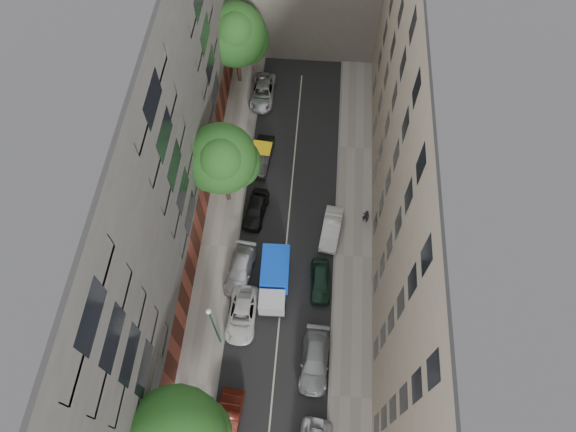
# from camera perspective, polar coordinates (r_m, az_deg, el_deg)

# --- Properties ---
(ground) EXTENTS (120.00, 120.00, 0.00)m
(ground) POSITION_cam_1_polar(r_m,az_deg,el_deg) (41.96, -0.26, -4.00)
(ground) COLOR #4C4C49
(ground) RESTS_ON ground
(road_surface) EXTENTS (8.00, 44.00, 0.02)m
(road_surface) POSITION_cam_1_polar(r_m,az_deg,el_deg) (41.95, -0.26, -3.99)
(road_surface) COLOR black
(road_surface) RESTS_ON ground
(sidewalk_left) EXTENTS (3.00, 44.00, 0.15)m
(sidewalk_left) POSITION_cam_1_polar(r_m,az_deg,el_deg) (42.47, -7.69, -3.38)
(sidewalk_left) COLOR gray
(sidewalk_left) RESTS_ON ground
(sidewalk_right) EXTENTS (3.00, 44.00, 0.15)m
(sidewalk_right) POSITION_cam_1_polar(r_m,az_deg,el_deg) (42.04, 7.25, -4.47)
(sidewalk_right) COLOR gray
(sidewalk_right) RESTS_ON ground
(building_left) EXTENTS (8.00, 44.00, 20.00)m
(building_left) POSITION_cam_1_polar(r_m,az_deg,el_deg) (35.55, -18.35, 4.56)
(building_left) COLOR #494644
(building_left) RESTS_ON ground
(building_right) EXTENTS (8.00, 44.00, 20.00)m
(building_right) POSITION_cam_1_polar(r_m,az_deg,el_deg) (34.50, 18.21, 2.14)
(building_right) COLOR tan
(building_right) RESTS_ON ground
(tarp_truck) EXTENTS (2.21, 5.24, 2.40)m
(tarp_truck) POSITION_cam_1_polar(r_m,az_deg,el_deg) (39.54, -1.51, -7.05)
(tarp_truck) COLOR black
(tarp_truck) RESTS_ON ground
(car_left_1) EXTENTS (1.86, 4.48, 1.44)m
(car_left_1) POSITION_cam_1_polar(r_m,az_deg,el_deg) (37.61, -6.68, -21.77)
(car_left_1) COLOR #4C170F
(car_left_1) RESTS_ON ground
(car_left_2) EXTENTS (2.29, 4.72, 1.29)m
(car_left_2) POSITION_cam_1_polar(r_m,az_deg,el_deg) (39.39, -5.12, -10.86)
(car_left_2) COLOR silver
(car_left_2) RESTS_ON ground
(car_left_3) EXTENTS (2.44, 4.84, 1.35)m
(car_left_3) POSITION_cam_1_polar(r_m,az_deg,el_deg) (40.72, -5.33, -5.99)
(car_left_3) COLOR #BBBBC0
(car_left_3) RESTS_ON ground
(car_left_4) EXTENTS (2.19, 4.23, 1.37)m
(car_left_4) POSITION_cam_1_polar(r_m,az_deg,el_deg) (43.16, -3.60, 0.73)
(car_left_4) COLOR black
(car_left_4) RESTS_ON ground
(car_left_5) EXTENTS (1.91, 4.47, 1.43)m
(car_left_5) POSITION_cam_1_polar(r_m,az_deg,el_deg) (46.20, -2.88, 6.72)
(car_left_5) COLOR black
(car_left_5) RESTS_ON ground
(car_left_6) EXTENTS (2.37, 4.99, 1.37)m
(car_left_6) POSITION_cam_1_polar(r_m,az_deg,el_deg) (51.15, -2.82, 13.58)
(car_left_6) COLOR #B2B3B7
(car_left_6) RESTS_ON ground
(car_right_1) EXTENTS (2.21, 4.98, 1.42)m
(car_right_1) POSITION_cam_1_polar(r_m,az_deg,el_deg) (38.24, 3.00, -15.74)
(car_right_1) COLOR gray
(car_right_1) RESTS_ON ground
(car_right_2) EXTENTS (1.72, 3.89, 1.30)m
(car_right_2) POSITION_cam_1_polar(r_m,az_deg,el_deg) (40.28, 3.61, -7.21)
(car_right_2) COLOR #142D21
(car_right_2) RESTS_ON ground
(car_right_3) EXTENTS (1.95, 4.30, 1.37)m
(car_right_3) POSITION_cam_1_polar(r_m,az_deg,el_deg) (42.30, 4.83, -1.44)
(car_right_3) COLOR silver
(car_right_3) RESTS_ON ground
(tree_mid) EXTENTS (5.75, 5.55, 8.64)m
(tree_mid) POSITION_cam_1_polar(r_m,az_deg,el_deg) (39.85, -7.28, 6.09)
(tree_mid) COLOR #382619
(tree_mid) RESTS_ON sidewalk_left
(tree_far) EXTENTS (5.97, 5.79, 8.54)m
(tree_far) POSITION_cam_1_polar(r_m,az_deg,el_deg) (49.34, -5.79, 19.18)
(tree_far) COLOR #382619
(tree_far) RESTS_ON sidewalk_left
(lamp_post) EXTENTS (0.36, 0.36, 6.84)m
(lamp_post) POSITION_cam_1_polar(r_m,az_deg,el_deg) (35.49, -8.29, -11.79)
(lamp_post) COLOR #195827
(lamp_post) RESTS_ON sidewalk_left
(pedestrian) EXTENTS (0.68, 0.55, 1.63)m
(pedestrian) POSITION_cam_1_polar(r_m,az_deg,el_deg) (42.91, 8.65, -0.02)
(pedestrian) COLOR black
(pedestrian) RESTS_ON sidewalk_right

